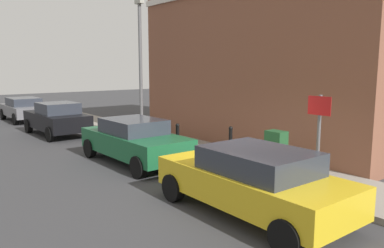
{
  "coord_description": "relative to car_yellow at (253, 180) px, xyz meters",
  "views": [
    {
      "loc": [
        -6.47,
        -6.53,
        3.08
      ],
      "look_at": [
        1.29,
        3.14,
        1.2
      ],
      "focal_mm": 35.09,
      "sensor_mm": 36.0,
      "label": 1
    }
  ],
  "objects": [
    {
      "name": "ground",
      "position": [
        0.74,
        1.43,
        -0.76
      ],
      "size": [
        80.0,
        80.0,
        0.0
      ],
      "primitive_type": "plane",
      "color": "#38383A"
    },
    {
      "name": "car_green",
      "position": [
        0.28,
        5.37,
        -0.01
      ],
      "size": [
        1.9,
        4.32,
        1.43
      ],
      "rotation": [
        0.0,
        0.0,
        1.58
      ],
      "color": "#195933",
      "rests_on": "ground"
    },
    {
      "name": "car_yellow",
      "position": [
        0.0,
        0.0,
        0.0
      ],
      "size": [
        2.04,
        4.38,
        1.43
      ],
      "rotation": [
        0.0,
        0.0,
        1.55
      ],
      "color": "gold",
      "rests_on": "ground"
    },
    {
      "name": "bollard_far_kerb",
      "position": [
        1.78,
        5.05,
        -0.05
      ],
      "size": [
        0.14,
        0.14,
        1.04
      ],
      "color": "black",
      "rests_on": "sidewalk"
    },
    {
      "name": "car_grey",
      "position": [
        0.16,
        17.81,
        -0.04
      ],
      "size": [
        1.86,
        3.96,
        1.35
      ],
      "rotation": [
        0.0,
        0.0,
        1.57
      ],
      "color": "slate",
      "rests_on": "ground"
    },
    {
      "name": "car_black",
      "position": [
        0.07,
        11.99,
        0.01
      ],
      "size": [
        1.92,
        4.07,
        1.5
      ],
      "rotation": [
        0.0,
        0.0,
        1.59
      ],
      "color": "black",
      "rests_on": "ground"
    },
    {
      "name": "lamppost",
      "position": [
        2.59,
        8.73,
        2.55
      ],
      "size": [
        0.2,
        0.44,
        5.72
      ],
      "color": "#59595B",
      "rests_on": "sidewalk"
    },
    {
      "name": "corner_building",
      "position": [
        7.55,
        4.82,
        3.67
      ],
      "size": [
        7.32,
        10.8,
        8.85
      ],
      "color": "brown",
      "rests_on": "ground"
    },
    {
      "name": "sidewalk",
      "position": [
        2.74,
        7.43,
        -0.68
      ],
      "size": [
        2.41,
        30.0,
        0.15
      ],
      "primitive_type": "cube",
      "color": "gray",
      "rests_on": "ground"
    },
    {
      "name": "street_sign",
      "position": [
        1.99,
        -0.22,
        0.91
      ],
      "size": [
        0.08,
        0.6,
        2.3
      ],
      "color": "#59595B",
      "rests_on": "sidewalk"
    },
    {
      "name": "bollard_near_cabinet",
      "position": [
        2.77,
        3.47,
        -0.05
      ],
      "size": [
        0.14,
        0.14,
        1.04
      ],
      "color": "black",
      "rests_on": "sidewalk"
    },
    {
      "name": "utility_cabinet",
      "position": [
        2.67,
        1.54,
        -0.08
      ],
      "size": [
        0.46,
        0.61,
        1.15
      ],
      "color": "#1E4C28",
      "rests_on": "sidewalk"
    }
  ]
}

